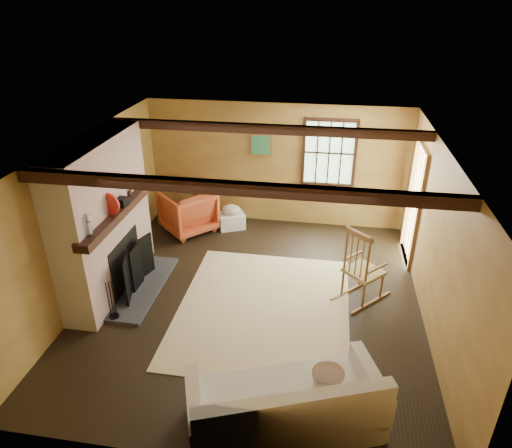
% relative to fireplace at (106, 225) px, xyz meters
% --- Properties ---
extents(ground, '(5.50, 5.50, 0.00)m').
position_rel_fireplace_xyz_m(ground, '(2.23, 0.00, -1.10)').
color(ground, black).
rests_on(ground, ground).
extents(room_envelope, '(5.02, 5.52, 2.44)m').
position_rel_fireplace_xyz_m(room_envelope, '(2.45, 0.26, 0.53)').
color(room_envelope, '#AC873D').
rests_on(room_envelope, ground).
extents(fireplace, '(1.02, 2.30, 2.40)m').
position_rel_fireplace_xyz_m(fireplace, '(0.00, 0.00, 0.00)').
color(fireplace, '#973E3A').
rests_on(fireplace, ground).
extents(rug, '(2.50, 3.00, 0.01)m').
position_rel_fireplace_xyz_m(rug, '(2.43, -0.20, -1.10)').
color(rug, beige).
rests_on(rug, ground).
extents(rocking_chair, '(0.93, 0.95, 1.21)m').
position_rel_fireplace_xyz_m(rocking_chair, '(3.83, 0.29, -0.59)').
color(rocking_chair, '#A4914F').
rests_on(rocking_chair, ground).
extents(sofa, '(2.22, 1.55, 0.82)m').
position_rel_fireplace_xyz_m(sofa, '(2.97, -2.23, -0.81)').
color(sofa, silver).
rests_on(sofa, ground).
extents(firewood_pile, '(0.70, 0.13, 0.26)m').
position_rel_fireplace_xyz_m(firewood_pile, '(0.38, 2.60, -0.98)').
color(firewood_pile, '#503E22').
rests_on(firewood_pile, ground).
extents(laundry_basket, '(0.61, 0.55, 0.30)m').
position_rel_fireplace_xyz_m(laundry_basket, '(1.41, 2.30, -0.95)').
color(laundry_basket, white).
rests_on(laundry_basket, ground).
extents(basket_pillow, '(0.45, 0.40, 0.18)m').
position_rel_fireplace_xyz_m(basket_pillow, '(1.41, 2.30, -0.71)').
color(basket_pillow, silver).
rests_on(basket_pillow, laundry_basket).
extents(armchair, '(1.28, 1.28, 0.83)m').
position_rel_fireplace_xyz_m(armchair, '(0.60, 2.05, -0.69)').
color(armchair, '#BF6026').
rests_on(armchair, ground).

